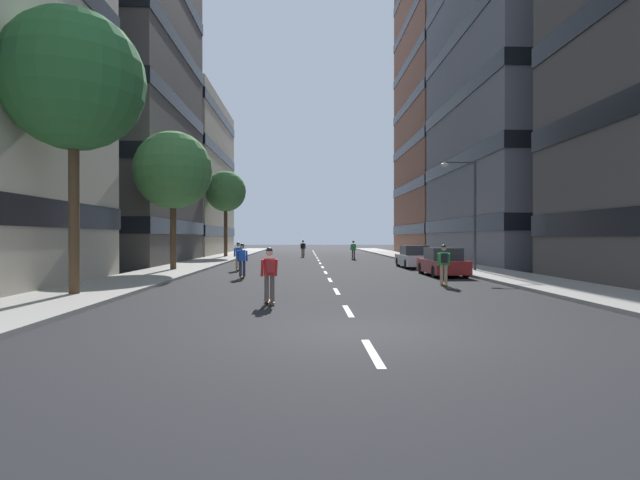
{
  "coord_description": "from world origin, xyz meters",
  "views": [
    {
      "loc": [
        -1.23,
        -10.83,
        2.11
      ],
      "look_at": [
        0.0,
        28.47,
        1.86
      ],
      "focal_mm": 27.37,
      "sensor_mm": 36.0,
      "label": 1
    }
  ],
  "objects_px": {
    "street_tree_near": "(173,171)",
    "skater_1": "(270,272)",
    "parked_car_near": "(414,257)",
    "street_tree_mid": "(226,192)",
    "skater_0": "(303,248)",
    "street_tree_far": "(74,81)",
    "skater_3": "(242,259)",
    "skater_4": "(238,255)",
    "streetlamp_right": "(469,203)",
    "parked_car_mid": "(442,263)",
    "skater_2": "(444,262)",
    "skater_5": "(353,249)"
  },
  "relations": [
    {
      "from": "street_tree_near",
      "to": "skater_1",
      "type": "relative_size",
      "value": 4.72
    },
    {
      "from": "parked_car_near",
      "to": "skater_1",
      "type": "relative_size",
      "value": 2.47
    },
    {
      "from": "parked_car_near",
      "to": "skater_1",
      "type": "bearing_deg",
      "value": -115.76
    },
    {
      "from": "street_tree_mid",
      "to": "skater_0",
      "type": "relative_size",
      "value": 4.86
    },
    {
      "from": "parked_car_near",
      "to": "street_tree_far",
      "type": "distance_m",
      "value": 23.21
    },
    {
      "from": "skater_3",
      "to": "skater_0",
      "type": "bearing_deg",
      "value": 83.4
    },
    {
      "from": "skater_4",
      "to": "streetlamp_right",
      "type": "bearing_deg",
      "value": -7.81
    },
    {
      "from": "parked_car_mid",
      "to": "street_tree_far",
      "type": "xyz_separation_m",
      "value": [
        -15.5,
        -8.98,
        6.82
      ]
    },
    {
      "from": "street_tree_near",
      "to": "skater_0",
      "type": "distance_m",
      "value": 22.76
    },
    {
      "from": "street_tree_near",
      "to": "skater_4",
      "type": "relative_size",
      "value": 4.72
    },
    {
      "from": "skater_2",
      "to": "skater_5",
      "type": "height_order",
      "value": "same"
    },
    {
      "from": "parked_car_near",
      "to": "parked_car_mid",
      "type": "xyz_separation_m",
      "value": [
        0.0,
        -6.89,
        0.0
      ]
    },
    {
      "from": "street_tree_far",
      "to": "skater_0",
      "type": "distance_m",
      "value": 35.02
    },
    {
      "from": "street_tree_mid",
      "to": "street_tree_far",
      "type": "relative_size",
      "value": 0.88
    },
    {
      "from": "parked_car_mid",
      "to": "skater_5",
      "type": "relative_size",
      "value": 2.47
    },
    {
      "from": "street_tree_mid",
      "to": "skater_1",
      "type": "bearing_deg",
      "value": -78.62
    },
    {
      "from": "skater_2",
      "to": "skater_4",
      "type": "bearing_deg",
      "value": 136.01
    },
    {
      "from": "street_tree_near",
      "to": "streetlamp_right",
      "type": "xyz_separation_m",
      "value": [
        17.78,
        -1.28,
        -2.02
      ]
    },
    {
      "from": "skater_0",
      "to": "skater_2",
      "type": "relative_size",
      "value": 1.0
    },
    {
      "from": "street_tree_mid",
      "to": "skater_3",
      "type": "height_order",
      "value": "street_tree_mid"
    },
    {
      "from": "streetlamp_right",
      "to": "skater_3",
      "type": "relative_size",
      "value": 3.65
    },
    {
      "from": "parked_car_mid",
      "to": "skater_0",
      "type": "relative_size",
      "value": 2.47
    },
    {
      "from": "parked_car_mid",
      "to": "skater_5",
      "type": "bearing_deg",
      "value": 98.74
    },
    {
      "from": "street_tree_near",
      "to": "skater_3",
      "type": "height_order",
      "value": "street_tree_near"
    },
    {
      "from": "skater_5",
      "to": "parked_car_near",
      "type": "bearing_deg",
      "value": -76.46
    },
    {
      "from": "parked_car_near",
      "to": "skater_0",
      "type": "relative_size",
      "value": 2.47
    },
    {
      "from": "parked_car_mid",
      "to": "skater_1",
      "type": "height_order",
      "value": "skater_1"
    },
    {
      "from": "skater_0",
      "to": "skater_1",
      "type": "distance_m",
      "value": 35.4
    },
    {
      "from": "street_tree_far",
      "to": "skater_1",
      "type": "xyz_separation_m",
      "value": [
        6.92,
        -1.9,
        -6.51
      ]
    },
    {
      "from": "skater_2",
      "to": "skater_3",
      "type": "height_order",
      "value": "same"
    },
    {
      "from": "skater_1",
      "to": "skater_5",
      "type": "bearing_deg",
      "value": 79.33
    },
    {
      "from": "street_tree_near",
      "to": "street_tree_far",
      "type": "xyz_separation_m",
      "value": [
        0.0,
        -12.76,
        1.37
      ]
    },
    {
      "from": "skater_1",
      "to": "street_tree_near",
      "type": "bearing_deg",
      "value": 115.27
    },
    {
      "from": "street_tree_far",
      "to": "skater_1",
      "type": "bearing_deg",
      "value": -15.33
    },
    {
      "from": "skater_1",
      "to": "skater_2",
      "type": "bearing_deg",
      "value": 37.71
    },
    {
      "from": "skater_2",
      "to": "skater_5",
      "type": "xyz_separation_m",
      "value": [
        -1.45,
        24.47,
        -0.03
      ]
    },
    {
      "from": "parked_car_mid",
      "to": "skater_4",
      "type": "distance_m",
      "value": 12.44
    },
    {
      "from": "street_tree_near",
      "to": "skater_0",
      "type": "bearing_deg",
      "value": 69.28
    },
    {
      "from": "parked_car_mid",
      "to": "street_tree_mid",
      "type": "distance_m",
      "value": 28.78
    },
    {
      "from": "skater_2",
      "to": "street_tree_far",
      "type": "bearing_deg",
      "value": -165.64
    },
    {
      "from": "street_tree_far",
      "to": "skater_4",
      "type": "height_order",
      "value": "street_tree_far"
    },
    {
      "from": "street_tree_near",
      "to": "skater_3",
      "type": "xyz_separation_m",
      "value": [
        4.85,
        -5.14,
        -5.17
      ]
    },
    {
      "from": "skater_3",
      "to": "skater_5",
      "type": "relative_size",
      "value": 1.0
    },
    {
      "from": "streetlamp_right",
      "to": "skater_3",
      "type": "xyz_separation_m",
      "value": [
        -12.93,
        -3.85,
        -3.15
      ]
    },
    {
      "from": "skater_4",
      "to": "skater_5",
      "type": "distance_m",
      "value": 17.06
    },
    {
      "from": "skater_3",
      "to": "skater_1",
      "type": "bearing_deg",
      "value": -77.74
    },
    {
      "from": "street_tree_near",
      "to": "skater_2",
      "type": "distance_m",
      "value": 17.52
    },
    {
      "from": "street_tree_mid",
      "to": "skater_0",
      "type": "xyz_separation_m",
      "value": [
        7.84,
        1.01,
        -5.71
      ]
    },
    {
      "from": "parked_car_mid",
      "to": "skater_2",
      "type": "distance_m",
      "value": 5.6
    },
    {
      "from": "skater_5",
      "to": "skater_2",
      "type": "bearing_deg",
      "value": -86.6
    }
  ]
}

